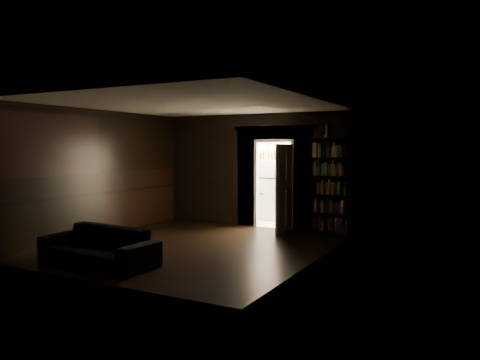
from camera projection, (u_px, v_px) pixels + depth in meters
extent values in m
plane|color=black|center=(195.00, 247.00, 9.29)|extent=(5.50, 5.50, 0.00)
cube|color=black|center=(214.00, 169.00, 12.23)|extent=(2.55, 0.10, 2.80)
cube|color=black|center=(323.00, 172.00, 10.85)|extent=(1.55, 0.10, 2.80)
cube|color=black|center=(275.00, 128.00, 11.35)|extent=(0.90, 0.10, 0.70)
cube|color=black|center=(100.00, 173.00, 10.36)|extent=(0.02, 5.50, 2.80)
cube|color=black|center=(316.00, 181.00, 8.02)|extent=(0.02, 5.50, 2.80)
cube|color=black|center=(89.00, 187.00, 6.76)|extent=(5.00, 0.02, 2.80)
cube|color=beige|center=(194.00, 105.00, 9.09)|extent=(5.00, 5.50, 0.02)
cube|color=white|center=(274.00, 185.00, 11.40)|extent=(1.04, 0.06, 2.17)
cube|color=beige|center=(287.00, 224.00, 12.28)|extent=(2.20, 1.80, 0.10)
cube|color=beige|center=(299.00, 175.00, 12.94)|extent=(2.20, 0.10, 2.40)
cube|color=beige|center=(252.00, 176.00, 12.68)|extent=(0.10, 1.60, 2.40)
cube|color=beige|center=(327.00, 178.00, 11.70)|extent=(0.10, 1.60, 2.40)
cube|color=beige|center=(288.00, 129.00, 12.10)|extent=(2.20, 1.80, 0.10)
cube|color=#C3697D|center=(299.00, 138.00, 12.81)|extent=(2.00, 0.04, 0.26)
imported|color=black|center=(98.00, 240.00, 7.89)|extent=(2.18, 1.04, 0.82)
cube|color=black|center=(331.00, 186.00, 10.57)|extent=(0.95, 0.52, 2.20)
cube|color=white|center=(272.00, 189.00, 12.83)|extent=(0.78, 0.72, 1.65)
cube|color=white|center=(284.00, 188.00, 10.80)|extent=(0.08, 0.85, 2.05)
cube|color=white|center=(327.00, 130.00, 10.57)|extent=(0.14, 0.14, 0.32)
cube|color=black|center=(269.00, 155.00, 12.74)|extent=(0.63, 0.13, 0.25)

